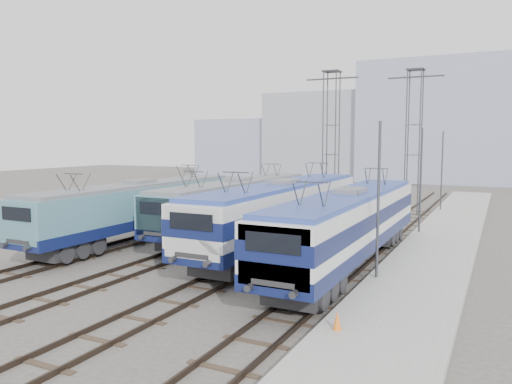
% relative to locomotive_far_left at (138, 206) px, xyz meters
% --- Properties ---
extents(ground, '(160.00, 160.00, 0.00)m').
position_rel_locomotive_far_left_xyz_m(ground, '(6.75, -4.86, -2.19)').
color(ground, '#514C47').
extents(platform, '(4.00, 70.00, 0.30)m').
position_rel_locomotive_far_left_xyz_m(platform, '(16.95, 3.14, -2.04)').
color(platform, '#9E9E99').
rests_on(platform, ground).
extents(locomotive_far_left, '(2.77, 17.50, 3.29)m').
position_rel_locomotive_far_left_xyz_m(locomotive_far_left, '(0.00, 0.00, 0.00)').
color(locomotive_far_left, '#0F1847').
rests_on(locomotive_far_left, ground).
extents(locomotive_center_left, '(2.77, 17.47, 3.29)m').
position_rel_locomotive_far_left_xyz_m(locomotive_center_left, '(4.50, 4.44, -0.00)').
color(locomotive_center_left, '#0F1847').
rests_on(locomotive_center_left, ground).
extents(locomotive_center_right, '(2.94, 18.57, 3.49)m').
position_rel_locomotive_far_left_xyz_m(locomotive_center_right, '(9.00, 1.51, 0.18)').
color(locomotive_center_right, '#0F1847').
rests_on(locomotive_center_right, ground).
extents(locomotive_far_right, '(2.85, 18.03, 3.39)m').
position_rel_locomotive_far_left_xyz_m(locomotive_far_right, '(13.50, -0.77, 0.12)').
color(locomotive_far_right, '#0F1847').
rests_on(locomotive_far_right, ground).
extents(catenary_tower_west, '(4.50, 1.20, 12.00)m').
position_rel_locomotive_far_left_xyz_m(catenary_tower_west, '(6.75, 17.14, 4.46)').
color(catenary_tower_west, '#3F4247').
rests_on(catenary_tower_west, ground).
extents(catenary_tower_east, '(4.50, 1.20, 12.00)m').
position_rel_locomotive_far_left_xyz_m(catenary_tower_east, '(13.25, 19.14, 4.46)').
color(catenary_tower_east, '#3F4247').
rests_on(catenary_tower_east, ground).
extents(mast_front, '(0.12, 0.12, 7.00)m').
position_rel_locomotive_far_left_xyz_m(mast_front, '(15.35, -2.86, 1.31)').
color(mast_front, '#3F4247').
rests_on(mast_front, ground).
extents(mast_mid, '(0.12, 0.12, 7.00)m').
position_rel_locomotive_far_left_xyz_m(mast_mid, '(15.35, 9.14, 1.31)').
color(mast_mid, '#3F4247').
rests_on(mast_mid, ground).
extents(mast_rear, '(0.12, 0.12, 7.00)m').
position_rel_locomotive_far_left_xyz_m(mast_rear, '(15.35, 21.14, 1.31)').
color(mast_rear, '#3F4247').
rests_on(mast_rear, ground).
extents(safety_cone, '(0.29, 0.29, 0.61)m').
position_rel_locomotive_far_left_xyz_m(safety_cone, '(15.64, -9.46, -1.58)').
color(safety_cone, orange).
rests_on(safety_cone, platform).
extents(building_west, '(18.00, 12.00, 14.00)m').
position_rel_locomotive_far_left_xyz_m(building_west, '(-7.25, 57.14, 4.81)').
color(building_west, '#949AA7').
rests_on(building_west, ground).
extents(building_center, '(22.00, 14.00, 18.00)m').
position_rel_locomotive_far_left_xyz_m(building_center, '(10.75, 57.14, 6.81)').
color(building_center, '#9199B5').
rests_on(building_center, ground).
extents(building_far_west, '(14.00, 10.00, 10.00)m').
position_rel_locomotive_far_left_xyz_m(building_far_west, '(-23.25, 57.14, 2.81)').
color(building_far_west, '#9199B5').
rests_on(building_far_west, ground).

